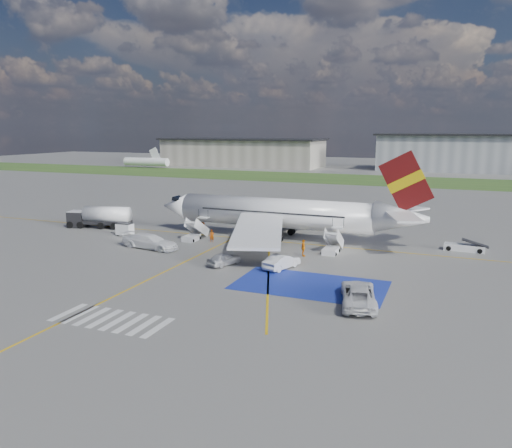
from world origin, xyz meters
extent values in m
plane|color=#60605E|center=(0.00, 0.00, 0.00)|extent=(400.00, 400.00, 0.00)
cube|color=#2D4C1E|center=(0.00, 95.00, 0.01)|extent=(400.00, 30.00, 0.01)
cube|color=gold|center=(0.00, 12.00, 0.01)|extent=(120.00, 0.20, 0.01)
cube|color=gold|center=(-5.00, -10.00, 0.01)|extent=(0.20, 60.00, 0.01)
cube|color=gold|center=(0.00, 12.00, 0.01)|extent=(20.71, 56.45, 0.01)
cube|color=navy|center=(10.00, -4.00, 0.01)|extent=(14.00, 8.00, 0.01)
cube|color=silver|center=(-6.00, -18.00, 0.01)|extent=(0.60, 4.00, 0.01)
cube|color=silver|center=(-4.80, -18.00, 0.01)|extent=(0.60, 4.00, 0.01)
cube|color=silver|center=(-3.60, -18.00, 0.01)|extent=(0.60, 4.00, 0.01)
cube|color=silver|center=(-2.40, -18.00, 0.01)|extent=(0.60, 4.00, 0.01)
cube|color=silver|center=(-1.20, -18.00, 0.01)|extent=(0.60, 4.00, 0.01)
cube|color=silver|center=(0.00, -18.00, 0.01)|extent=(0.60, 4.00, 0.01)
cube|color=silver|center=(1.20, -18.00, 0.01)|extent=(0.60, 4.00, 0.01)
cube|color=silver|center=(2.40, -18.00, 0.01)|extent=(0.60, 4.00, 0.01)
cube|color=gray|center=(-55.00, 130.00, 5.00)|extent=(60.00, 22.00, 10.00)
cube|color=gray|center=(20.00, 135.00, 6.00)|extent=(48.00, 18.00, 12.00)
cylinder|color=white|center=(0.00, 14.00, 3.40)|extent=(26.00, 3.90, 3.90)
cone|color=white|center=(-15.00, 14.00, 3.40)|extent=(4.00, 3.90, 3.90)
cube|color=black|center=(-14.40, 14.00, 4.45)|extent=(1.67, 1.90, 0.82)
cone|color=white|center=(16.20, 14.00, 3.80)|extent=(6.50, 3.90, 3.90)
cube|color=white|center=(1.00, 5.50, 2.80)|extent=(9.86, 15.95, 1.40)
cube|color=white|center=(1.00, 22.50, 2.80)|extent=(9.86, 15.95, 1.40)
cylinder|color=#38383A|center=(0.00, 8.40, 1.40)|extent=(3.40, 2.10, 2.10)
cylinder|color=#38383A|center=(0.00, 19.60, 1.40)|extent=(3.40, 2.10, 2.10)
cube|color=#550E0E|center=(16.50, 14.00, 8.20)|extent=(6.62, 0.30, 7.45)
cube|color=gold|center=(16.50, 14.00, 8.20)|extent=(4.36, 0.40, 3.08)
cube|color=white|center=(16.80, 10.80, 4.50)|extent=(4.73, 5.95, 0.49)
cube|color=white|center=(16.80, 17.20, 4.50)|extent=(4.73, 5.95, 0.49)
cube|color=black|center=(0.00, 12.04, 3.75)|extent=(19.50, 0.04, 0.18)
cube|color=black|center=(0.00, 15.96, 3.75)|extent=(19.50, 0.04, 0.18)
cube|color=white|center=(-9.50, 9.85, 1.45)|extent=(1.40, 3.73, 2.32)
cube|color=white|center=(-9.50, 11.75, 2.50)|extent=(1.40, 1.00, 0.12)
cylinder|color=black|center=(-10.20, 11.75, 3.05)|extent=(0.06, 0.06, 1.10)
cylinder|color=black|center=(-8.80, 11.75, 3.05)|extent=(0.06, 0.06, 1.10)
cube|color=white|center=(-9.50, 8.25, 0.35)|extent=(1.60, 2.40, 0.70)
cube|color=white|center=(9.00, 9.85, 1.45)|extent=(1.40, 3.73, 2.32)
cube|color=white|center=(9.00, 11.75, 2.50)|extent=(1.40, 1.00, 0.12)
cylinder|color=black|center=(8.30, 11.75, 3.05)|extent=(0.06, 0.06, 1.10)
cylinder|color=black|center=(9.70, 11.75, 3.05)|extent=(0.06, 0.06, 1.10)
cube|color=white|center=(9.00, 8.25, 0.35)|extent=(1.60, 2.40, 0.70)
cube|color=black|center=(-29.71, 10.16, 1.15)|extent=(2.76, 2.76, 2.31)
cylinder|color=white|center=(-25.11, 11.19, 2.01)|extent=(7.16, 3.74, 2.31)
cube|color=black|center=(-25.11, 11.19, 0.85)|extent=(7.16, 3.74, 0.50)
cube|color=white|center=(-19.35, 7.53, 0.92)|extent=(2.17, 1.32, 1.51)
cube|color=black|center=(-19.35, 7.53, 1.72)|extent=(2.06, 1.21, 0.13)
cube|color=white|center=(23.49, 15.74, 0.38)|extent=(4.65, 1.77, 0.76)
cube|color=black|center=(24.63, 15.68, 1.05)|extent=(3.04, 1.30, 0.85)
imported|color=#AFB1B6|center=(-0.45, -0.71, 0.69)|extent=(2.97, 4.38, 1.38)
imported|color=silver|center=(5.72, 0.28, 0.77)|extent=(3.00, 4.93, 1.53)
imported|color=silver|center=(15.09, -7.25, 1.11)|extent=(4.00, 6.40, 2.23)
imported|color=white|center=(-12.13, 2.76, 1.15)|extent=(6.15, 3.14, 2.31)
imported|color=#F9630D|center=(-6.64, 8.58, 0.82)|extent=(0.69, 0.55, 1.63)
imported|color=#E55B0C|center=(-11.15, 14.58, 0.78)|extent=(0.96, 0.94, 1.55)
imported|color=orange|center=(6.34, 6.04, 0.97)|extent=(0.88, 1.24, 1.95)
camera|label=1|loc=(22.01, -47.36, 14.48)|focal=35.00mm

